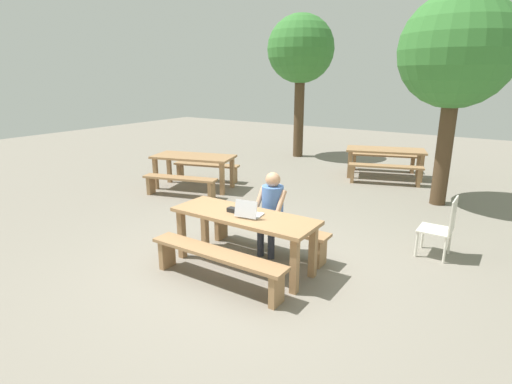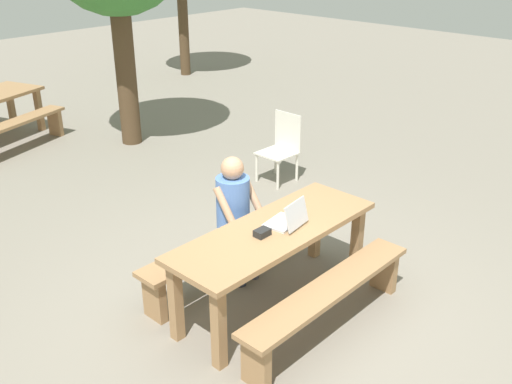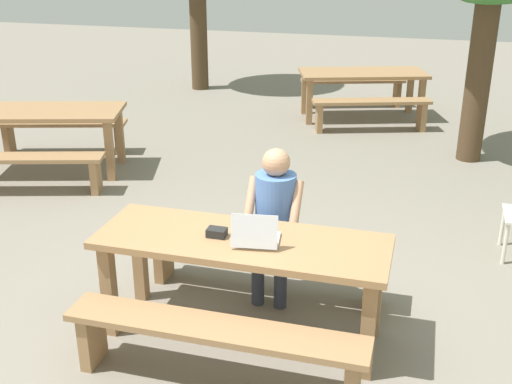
{
  "view_description": "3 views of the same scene",
  "coord_description": "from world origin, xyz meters",
  "px_view_note": "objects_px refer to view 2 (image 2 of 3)",
  "views": [
    {
      "loc": [
        2.93,
        -4.15,
        2.55
      ],
      "look_at": [
        0.03,
        0.25,
        1.02
      ],
      "focal_mm": 28.24,
      "sensor_mm": 36.0,
      "label": 1
    },
    {
      "loc": [
        -3.32,
        -2.89,
        3.11
      ],
      "look_at": [
        0.03,
        0.25,
        1.02
      ],
      "focal_mm": 40.84,
      "sensor_mm": 36.0,
      "label": 2
    },
    {
      "loc": [
        1.14,
        -3.74,
        2.7
      ],
      "look_at": [
        0.03,
        0.25,
        1.02
      ],
      "focal_mm": 44.47,
      "sensor_mm": 36.0,
      "label": 3
    }
  ],
  "objects_px": {
    "picnic_table_front": "(275,240)",
    "plastic_chair": "(282,147)",
    "small_pouch": "(262,233)",
    "person_seated": "(236,209)",
    "laptop": "(288,219)"
  },
  "relations": [
    {
      "from": "laptop",
      "to": "small_pouch",
      "type": "relative_size",
      "value": 2.62
    },
    {
      "from": "picnic_table_front",
      "to": "laptop",
      "type": "distance_m",
      "value": 0.22
    },
    {
      "from": "person_seated",
      "to": "plastic_chair",
      "type": "distance_m",
      "value": 2.46
    },
    {
      "from": "laptop",
      "to": "person_seated",
      "type": "xyz_separation_m",
      "value": [
        -0.02,
        0.61,
        -0.1
      ]
    },
    {
      "from": "small_pouch",
      "to": "plastic_chair",
      "type": "height_order",
      "value": "plastic_chair"
    },
    {
      "from": "laptop",
      "to": "plastic_chair",
      "type": "relative_size",
      "value": 0.38
    },
    {
      "from": "laptop",
      "to": "person_seated",
      "type": "bearing_deg",
      "value": -96.12
    },
    {
      "from": "picnic_table_front",
      "to": "laptop",
      "type": "bearing_deg",
      "value": -23.23
    },
    {
      "from": "person_seated",
      "to": "laptop",
      "type": "bearing_deg",
      "value": -87.78
    },
    {
      "from": "laptop",
      "to": "small_pouch",
      "type": "distance_m",
      "value": 0.29
    },
    {
      "from": "small_pouch",
      "to": "person_seated",
      "type": "relative_size",
      "value": 0.11
    },
    {
      "from": "small_pouch",
      "to": "person_seated",
      "type": "bearing_deg",
      "value": 65.31
    },
    {
      "from": "picnic_table_front",
      "to": "plastic_chair",
      "type": "relative_size",
      "value": 2.24
    },
    {
      "from": "person_seated",
      "to": "plastic_chair",
      "type": "height_order",
      "value": "person_seated"
    },
    {
      "from": "picnic_table_front",
      "to": "laptop",
      "type": "relative_size",
      "value": 5.84
    }
  ]
}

